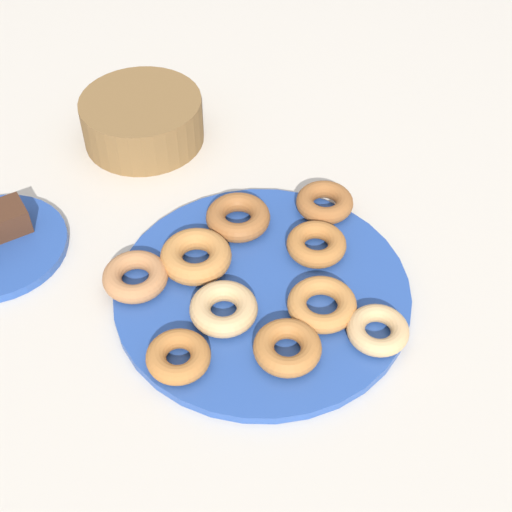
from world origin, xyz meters
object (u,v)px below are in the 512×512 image
object	(u,v)px
donut_plate	(262,291)
donut_4	(178,357)
donut_1	(237,217)
donut_3	(316,244)
donut_5	(378,330)
donut_9	(322,304)
brownie_far	(8,218)
donut_7	(325,202)
donut_8	(196,256)
basket	(142,120)
donut_2	(135,277)
donut_6	(224,309)
donut_0	(284,348)

from	to	relation	value
donut_plate	donut_4	bearing A→B (deg)	-146.08
donut_1	donut_3	xyz separation A→B (m)	(0.09, -0.08, -0.00)
donut_5	donut_9	xyz separation A→B (m)	(-0.05, 0.06, 0.00)
donut_1	brownie_far	bearing A→B (deg)	165.52
donut_1	donut_7	distance (m)	0.13
donut_3	donut_8	world-z (taller)	donut_8
donut_7	basket	xyz separation A→B (m)	(-0.22, 0.25, 0.01)
donut_2	basket	distance (m)	0.32
donut_4	basket	distance (m)	0.46
donut_4	donut_8	size ratio (longest dim) A/B	0.81
donut_6	basket	bearing A→B (deg)	94.81
donut_0	brownie_far	xyz separation A→B (m)	(-0.31, 0.31, 0.01)
donut_8	donut_1	bearing A→B (deg)	39.28
donut_1	donut_9	bearing A→B (deg)	-70.55
donut_6	donut_5	bearing A→B (deg)	-25.21
donut_7	brownie_far	distance (m)	0.45
donut_6	donut_7	world-z (taller)	donut_6
donut_plate	donut_9	xyz separation A→B (m)	(0.06, -0.06, 0.02)
donut_7	brownie_far	size ratio (longest dim) A/B	1.62
donut_plate	donut_5	distance (m)	0.16
donut_plate	donut_7	size ratio (longest dim) A/B	4.71
donut_plate	donut_8	distance (m)	0.10
donut_plate	donut_7	distance (m)	0.18
donut_4	donut_7	size ratio (longest dim) A/B	0.94
donut_0	donut_3	xyz separation A→B (m)	(0.09, 0.15, -0.00)
donut_3	donut_4	size ratio (longest dim) A/B	1.05
donut_4	donut_plate	bearing A→B (deg)	33.92
donut_plate	donut_9	distance (m)	0.09
donut_3	brownie_far	world-z (taller)	brownie_far
donut_6	donut_7	xyz separation A→B (m)	(0.19, 0.15, -0.00)
donut_5	donut_1	bearing A→B (deg)	116.23
donut_1	donut_2	bearing A→B (deg)	-155.53
donut_5	brownie_far	size ratio (longest dim) A/B	1.50
donut_2	donut_0	bearing A→B (deg)	-46.57
donut_1	donut_5	bearing A→B (deg)	-63.77
donut_plate	brownie_far	distance (m)	0.37
donut_plate	brownie_far	bearing A→B (deg)	146.82
donut_plate	donut_4	size ratio (longest dim) A/B	4.99
donut_2	brownie_far	bearing A→B (deg)	135.60
donut_3	brownie_far	xyz separation A→B (m)	(-0.40, 0.16, 0.01)
donut_plate	donut_5	xyz separation A→B (m)	(0.11, -0.11, 0.02)
donut_6	brownie_far	bearing A→B (deg)	137.04
donut_plate	donut_5	world-z (taller)	donut_5
brownie_far	basket	bearing A→B (deg)	37.39
donut_0	donut_2	bearing A→B (deg)	133.43
donut_9	donut_7	bearing A→B (deg)	69.64
donut_6	brownie_far	distance (m)	0.34
donut_6	donut_8	xyz separation A→B (m)	(-0.01, 0.10, 0.00)
donut_5	donut_plate	bearing A→B (deg)	135.46
donut_8	brownie_far	size ratio (longest dim) A/B	1.88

